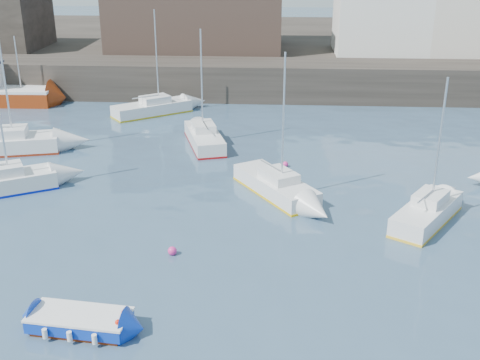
# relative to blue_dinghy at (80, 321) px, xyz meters

# --- Properties ---
(quay_wall) EXTENTS (90.00, 5.00, 3.00)m
(quay_wall) POSITION_rel_blue_dinghy_xyz_m (4.86, 33.54, 1.13)
(quay_wall) COLOR #28231E
(quay_wall) RESTS_ON ground
(land_strip) EXTENTS (90.00, 32.00, 2.80)m
(land_strip) POSITION_rel_blue_dinghy_xyz_m (4.86, 51.54, 1.03)
(land_strip) COLOR #28231E
(land_strip) RESTS_ON ground
(bldg_east_d) EXTENTS (11.14, 11.14, 8.95)m
(bldg_east_d) POSITION_rel_blue_dinghy_xyz_m (15.86, 40.04, 7.00)
(bldg_east_d) COLOR white
(bldg_east_d) RESTS_ON land_strip
(warehouse) EXTENTS (16.40, 10.40, 7.60)m
(warehouse) POSITION_rel_blue_dinghy_xyz_m (-1.14, 41.54, 6.25)
(warehouse) COLOR #3D2D26
(warehouse) RESTS_ON land_strip
(blue_dinghy) EXTENTS (3.62, 2.02, 0.66)m
(blue_dinghy) POSITION_rel_blue_dinghy_xyz_m (0.00, 0.00, 0.00)
(blue_dinghy) COLOR maroon
(blue_dinghy) RESTS_ON ground
(sailboat_b) EXTENTS (4.77, 5.95, 7.56)m
(sailboat_b) POSITION_rel_blue_dinghy_xyz_m (6.64, 12.48, 0.12)
(sailboat_b) COLOR white
(sailboat_b) RESTS_ON ground
(sailboat_c) EXTENTS (4.30, 5.29, 6.90)m
(sailboat_c) POSITION_rel_blue_dinghy_xyz_m (13.83, 9.41, 0.16)
(sailboat_c) COLOR white
(sailboat_c) RESTS_ON ground
(sailboat_e) EXTENTS (7.30, 3.85, 8.96)m
(sailboat_e) POSITION_rel_blue_dinghy_xyz_m (-10.60, 18.10, 0.22)
(sailboat_e) COLOR white
(sailboat_e) RESTS_ON ground
(sailboat_f) EXTENTS (3.39, 5.99, 7.42)m
(sailboat_f) POSITION_rel_blue_dinghy_xyz_m (1.91, 20.36, 0.15)
(sailboat_f) COLOR white
(sailboat_f) RESTS_ON ground
(sailboat_h) EXTENTS (6.05, 5.19, 7.84)m
(sailboat_h) POSITION_rel_blue_dinghy_xyz_m (-2.96, 27.56, 0.14)
(sailboat_h) COLOR white
(sailboat_h) RESTS_ON ground
(buoy_near) EXTENTS (0.39, 0.39, 0.39)m
(buoy_near) POSITION_rel_blue_dinghy_xyz_m (2.27, 5.52, -0.37)
(buoy_near) COLOR #E72D88
(buoy_near) RESTS_ON ground
(buoy_mid) EXTENTS (0.38, 0.38, 0.38)m
(buoy_mid) POSITION_rel_blue_dinghy_xyz_m (12.93, 8.46, -0.37)
(buoy_mid) COLOR #E72D88
(buoy_mid) RESTS_ON ground
(buoy_far) EXTENTS (0.35, 0.35, 0.35)m
(buoy_far) POSITION_rel_blue_dinghy_xyz_m (7.18, 16.57, -0.37)
(buoy_far) COLOR #E72D88
(buoy_far) RESTS_ON ground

